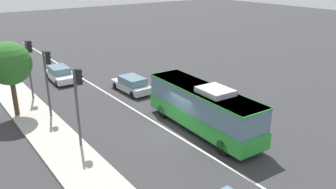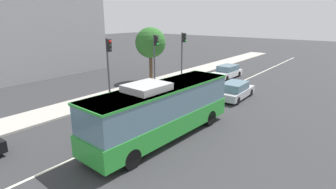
{
  "view_description": "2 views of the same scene",
  "coord_description": "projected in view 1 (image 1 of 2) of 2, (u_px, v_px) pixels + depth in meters",
  "views": [
    {
      "loc": [
        -17.41,
        12.96,
        10.8
      ],
      "look_at": [
        1.97,
        -1.18,
        1.97
      ],
      "focal_mm": 36.92,
      "sensor_mm": 36.0,
      "label": 1
    },
    {
      "loc": [
        -12.01,
        -10.92,
        6.76
      ],
      "look_at": [
        0.46,
        -1.24,
        2.15
      ],
      "focal_mm": 28.26,
      "sensor_mm": 36.0,
      "label": 2
    }
  ],
  "objects": [
    {
      "name": "traffic_light_far_corner",
      "position": [
        30.0,
        60.0,
        28.91
      ],
      "size": [
        0.34,
        0.62,
        5.2
      ],
      "rotation": [
        0.0,
        0.0,
        -1.49
      ],
      "color": "#47474C",
      "rests_on": "ground_plane"
    },
    {
      "name": "lane_centre_line",
      "position": [
        171.0,
        132.0,
        24.1
      ],
      "size": [
        76.0,
        0.16,
        0.01
      ],
      "primitive_type": "cube",
      "color": "silver",
      "rests_on": "ground_plane"
    },
    {
      "name": "street_tree_kerbside_left",
      "position": [
        9.0,
        64.0,
        25.27
      ],
      "size": [
        3.22,
        3.22,
        5.82
      ],
      "color": "#4C3823",
      "rests_on": "ground_plane"
    },
    {
      "name": "ground_plane",
      "position": [
        171.0,
        132.0,
        24.1
      ],
      "size": [
        160.0,
        160.0,
        0.0
      ],
      "primitive_type": "plane",
      "color": "#333335"
    },
    {
      "name": "traffic_light_near_corner",
      "position": [
        78.0,
        94.0,
        20.99
      ],
      "size": [
        0.32,
        0.62,
        5.2
      ],
      "rotation": [
        0.0,
        0.0,
        -1.58
      ],
      "color": "#47474C",
      "rests_on": "ground_plane"
    },
    {
      "name": "traffic_light_mid_block",
      "position": [
        48.0,
        72.0,
        25.35
      ],
      "size": [
        0.33,
        0.62,
        5.2
      ],
      "rotation": [
        0.0,
        0.0,
        -1.62
      ],
      "color": "#47474C",
      "rests_on": "ground_plane"
    },
    {
      "name": "sedan_white",
      "position": [
        60.0,
        74.0,
        34.74
      ],
      "size": [
        4.57,
        1.98,
        1.46
      ],
      "rotation": [
        0.0,
        0.0,
        3.1
      ],
      "color": "white",
      "rests_on": "ground_plane"
    },
    {
      "name": "sidewalk_kerb",
      "position": [
        76.0,
        162.0,
        20.23
      ],
      "size": [
        80.0,
        2.96,
        0.14
      ],
      "primitive_type": "cube",
      "color": "#B2ADA3",
      "rests_on": "ground_plane"
    },
    {
      "name": "sedan_silver",
      "position": [
        132.0,
        84.0,
        31.7
      ],
      "size": [
        4.55,
        1.92,
        1.46
      ],
      "rotation": [
        0.0,
        0.0,
        0.03
      ],
      "color": "#B7BABF",
      "rests_on": "ground_plane"
    },
    {
      "name": "transit_bus",
      "position": [
        203.0,
        106.0,
        23.78
      ],
      "size": [
        10.1,
        2.95,
        3.46
      ],
      "rotation": [
        0.0,
        0.0,
        -0.05
      ],
      "color": "green",
      "rests_on": "ground_plane"
    }
  ]
}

